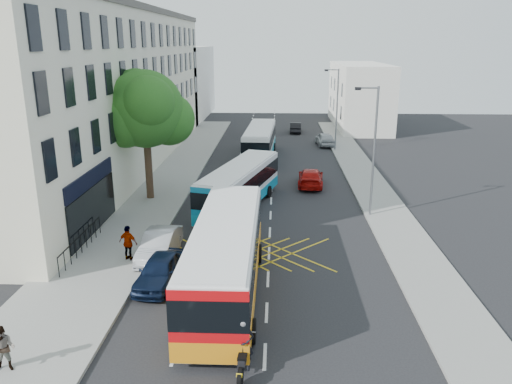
# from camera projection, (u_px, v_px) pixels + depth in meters

# --- Properties ---
(ground) EXTENTS (120.00, 120.00, 0.00)m
(ground) POSITION_uv_depth(u_px,v_px,m) (267.00, 312.00, 20.46)
(ground) COLOR black
(ground) RESTS_ON ground
(pavement_left) EXTENTS (5.00, 70.00, 0.15)m
(pavement_left) POSITION_uv_depth(u_px,v_px,m) (151.00, 198.00, 35.12)
(pavement_left) COLOR gray
(pavement_left) RESTS_ON ground
(pavement_right) EXTENTS (3.00, 70.00, 0.15)m
(pavement_right) POSITION_uv_depth(u_px,v_px,m) (379.00, 201.00, 34.49)
(pavement_right) COLOR gray
(pavement_right) RESTS_ON ground
(terrace_main) EXTENTS (8.30, 45.00, 13.50)m
(terrace_main) POSITION_uv_depth(u_px,v_px,m) (109.00, 90.00, 42.49)
(terrace_main) COLOR #EAE5C4
(terrace_main) RESTS_ON ground
(terrace_far) EXTENTS (8.00, 20.00, 10.00)m
(terrace_far) POSITION_uv_depth(u_px,v_px,m) (178.00, 83.00, 72.19)
(terrace_far) COLOR silver
(terrace_far) RESTS_ON ground
(building_right) EXTENTS (6.00, 18.00, 8.00)m
(building_right) POSITION_uv_depth(u_px,v_px,m) (359.00, 95.00, 64.79)
(building_right) COLOR silver
(building_right) RESTS_ON ground
(street_tree) EXTENTS (6.30, 5.70, 8.80)m
(street_tree) POSITION_uv_depth(u_px,v_px,m) (145.00, 110.00, 33.30)
(street_tree) COLOR #382619
(street_tree) RESTS_ON pavement_left
(lamp_near) EXTENTS (1.45, 0.15, 8.00)m
(lamp_near) POSITION_uv_depth(u_px,v_px,m) (373.00, 145.00, 30.36)
(lamp_near) COLOR slate
(lamp_near) RESTS_ON pavement_right
(lamp_far) EXTENTS (1.45, 0.15, 8.00)m
(lamp_far) POSITION_uv_depth(u_px,v_px,m) (336.00, 105.00, 49.49)
(lamp_far) COLOR slate
(lamp_far) RESTS_ON pavement_right
(railings) EXTENTS (0.08, 5.60, 1.14)m
(railings) POSITION_uv_depth(u_px,v_px,m) (81.00, 243.00, 25.71)
(railings) COLOR black
(railings) RESTS_ON pavement_left
(bus_near) EXTENTS (2.92, 11.59, 3.26)m
(bus_near) POSITION_uv_depth(u_px,v_px,m) (226.00, 256.00, 21.67)
(bus_near) COLOR silver
(bus_near) RESTS_ON ground
(bus_mid) EXTENTS (5.04, 10.54, 2.89)m
(bus_mid) POSITION_uv_depth(u_px,v_px,m) (240.00, 186.00, 33.01)
(bus_mid) COLOR silver
(bus_mid) RESTS_ON ground
(bus_far) EXTENTS (2.98, 10.68, 2.97)m
(bus_far) POSITION_uv_depth(u_px,v_px,m) (260.00, 142.00, 47.40)
(bus_far) COLOR silver
(bus_far) RESTS_ON ground
(motorbike) EXTENTS (0.75, 2.36, 2.09)m
(motorbike) POSITION_uv_depth(u_px,v_px,m) (244.00, 347.00, 16.48)
(motorbike) COLOR black
(motorbike) RESTS_ON ground
(parked_car_blue) EXTENTS (2.03, 4.18, 1.38)m
(parked_car_blue) POSITION_uv_depth(u_px,v_px,m) (160.00, 270.00, 22.66)
(parked_car_blue) COLOR black
(parked_car_blue) RESTS_ON ground
(parked_car_silver) EXTENTS (1.68, 4.33, 1.41)m
(parked_car_silver) POSITION_uv_depth(u_px,v_px,m) (159.00, 245.00, 25.48)
(parked_car_silver) COLOR #AAABB1
(parked_car_silver) RESTS_ON ground
(red_hatchback) EXTENTS (2.20, 4.72, 1.33)m
(red_hatchback) POSITION_uv_depth(u_px,v_px,m) (311.00, 177.00, 38.33)
(red_hatchback) COLOR #A20A06
(red_hatchback) RESTS_ON ground
(distant_car_grey) EXTENTS (3.09, 5.55, 1.47)m
(distant_car_grey) POSITION_uv_depth(u_px,v_px,m) (259.00, 130.00, 58.25)
(distant_car_grey) COLOR #414349
(distant_car_grey) RESTS_ON ground
(distant_car_silver) EXTENTS (2.04, 4.31, 1.42)m
(distant_car_silver) POSITION_uv_depth(u_px,v_px,m) (325.00, 139.00, 53.27)
(distant_car_silver) COLOR #ABAFB3
(distant_car_silver) RESTS_ON ground
(distant_car_dark) EXTENTS (1.47, 3.83, 1.25)m
(distant_car_dark) POSITION_uv_depth(u_px,v_px,m) (296.00, 127.00, 61.01)
(distant_car_dark) COLOR black
(distant_car_dark) RESTS_ON ground
(pedestrian_near) EXTENTS (0.86, 0.70, 1.62)m
(pedestrian_near) POSITION_uv_depth(u_px,v_px,m) (3.00, 349.00, 16.40)
(pedestrian_near) COLOR gray
(pedestrian_near) RESTS_ON pavement_left
(pedestrian_far) EXTENTS (1.14, 0.77, 1.79)m
(pedestrian_far) POSITION_uv_depth(u_px,v_px,m) (128.00, 243.00, 24.83)
(pedestrian_far) COLOR gray
(pedestrian_far) RESTS_ON pavement_left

